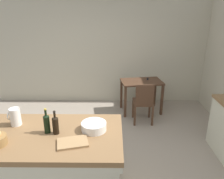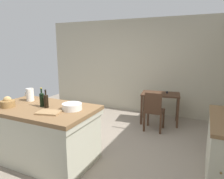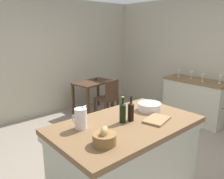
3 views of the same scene
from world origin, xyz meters
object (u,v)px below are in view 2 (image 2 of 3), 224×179
(island_table, at_px, (44,132))
(wooden_chair, at_px, (154,110))
(writing_desk, at_px, (160,98))
(bread_basket, at_px, (8,103))
(wine_bottle_amber, at_px, (42,99))
(pitcher, at_px, (30,94))
(wash_bowl, at_px, (72,107))
(wine_bottle_dark, at_px, (46,100))
(wicker_hamper, at_px, (1,135))
(cutting_board, at_px, (49,112))

(island_table, distance_m, wooden_chair, 2.35)
(writing_desk, bearing_deg, bread_basket, -124.65)
(bread_basket, distance_m, wine_bottle_amber, 0.54)
(pitcher, distance_m, bread_basket, 0.44)
(wash_bowl, bearing_deg, wooden_chair, 65.32)
(wash_bowl, xyz_separation_m, wine_bottle_amber, (-0.54, -0.06, 0.07))
(wooden_chair, height_order, bread_basket, bread_basket)
(bread_basket, height_order, wine_bottle_dark, wine_bottle_dark)
(pitcher, distance_m, wicker_hamper, 1.13)
(bread_basket, xyz_separation_m, cutting_board, (0.81, 0.03, -0.05))
(wine_bottle_dark, relative_size, wicker_hamper, 0.87)
(wooden_chair, xyz_separation_m, wine_bottle_amber, (-1.38, -1.89, 0.55))
(cutting_board, xyz_separation_m, wine_bottle_amber, (-0.33, 0.22, 0.11))
(bread_basket, bearing_deg, island_table, 24.02)
(cutting_board, distance_m, wicker_hamper, 1.70)
(wooden_chair, xyz_separation_m, wine_bottle_dark, (-1.27, -1.91, 0.54))
(island_table, height_order, wine_bottle_amber, wine_bottle_amber)
(wash_bowl, distance_m, wine_bottle_amber, 0.55)
(cutting_board, bearing_deg, wine_bottle_dark, 138.57)
(wash_bowl, distance_m, wine_bottle_dark, 0.45)
(wooden_chair, height_order, wicker_hamper, wooden_chair)
(pitcher, height_order, wicker_hamper, pitcher)
(wicker_hamper, bearing_deg, island_table, -3.32)
(wash_bowl, height_order, wine_bottle_dark, wine_bottle_dark)
(wine_bottle_amber, bearing_deg, island_table, -46.43)
(island_table, distance_m, wash_bowl, 0.70)
(island_table, bearing_deg, bread_basket, -155.98)
(island_table, xyz_separation_m, wooden_chair, (1.35, 1.92, -0.01))
(island_table, height_order, pitcher, pitcher)
(wooden_chair, bearing_deg, wine_bottle_amber, -126.17)
(island_table, bearing_deg, pitcher, 156.43)
(bread_basket, bearing_deg, pitcher, 86.05)
(wash_bowl, height_order, wine_bottle_amber, wine_bottle_amber)
(wicker_hamper, bearing_deg, cutting_board, -9.91)
(wooden_chair, bearing_deg, wicker_hamper, -143.96)
(island_table, xyz_separation_m, writing_desk, (1.37, 2.49, 0.13))
(bread_basket, bearing_deg, writing_desk, 55.35)
(writing_desk, height_order, wash_bowl, wash_bowl)
(wooden_chair, relative_size, wine_bottle_dark, 3.07)
(writing_desk, distance_m, wooden_chair, 0.58)
(wash_bowl, distance_m, wicker_hamper, 1.88)
(pitcher, bearing_deg, cutting_board, -27.17)
(pitcher, height_order, wash_bowl, pitcher)
(writing_desk, bearing_deg, island_table, -118.85)
(wooden_chair, distance_m, wine_bottle_amber, 2.41)
(wine_bottle_dark, bearing_deg, wine_bottle_amber, 167.39)
(writing_desk, bearing_deg, wash_bowl, -109.73)
(pitcher, xyz_separation_m, wine_bottle_dark, (0.55, -0.20, 0.00))
(wash_bowl, relative_size, wicker_hamper, 0.89)
(pitcher, height_order, wine_bottle_amber, wine_bottle_amber)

